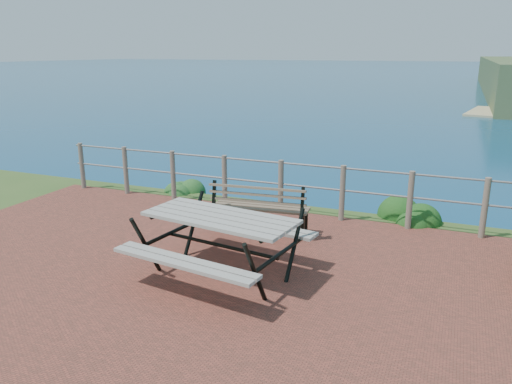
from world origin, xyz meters
TOP-DOWN VIEW (x-y plane):
  - ground at (0.00, 0.00)m, footprint 10.00×7.00m
  - ocean at (0.00, 200.00)m, footprint 1200.00×1200.00m
  - safety_railing at (0.00, 3.35)m, footprint 9.40×0.10m
  - picnic_table at (0.17, 0.47)m, footprint 2.11×1.73m
  - park_bench at (0.05, 2.23)m, footprint 1.62×0.56m
  - shrub_lip_west at (-2.56, 4.01)m, footprint 0.75×0.75m
  - shrub_lip_east at (2.29, 3.87)m, footprint 0.81×0.81m

SIDE VIEW (x-z plane):
  - ground at x=0.00m, z-range -0.06..0.06m
  - ocean at x=0.00m, z-range 0.00..0.00m
  - shrub_lip_west at x=-2.56m, z-range -0.24..0.24m
  - shrub_lip_east at x=2.29m, z-range -0.28..0.28m
  - picnic_table at x=0.17m, z-range 0.12..0.96m
  - safety_railing at x=0.00m, z-range 0.07..1.07m
  - park_bench at x=0.05m, z-range 0.14..1.04m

